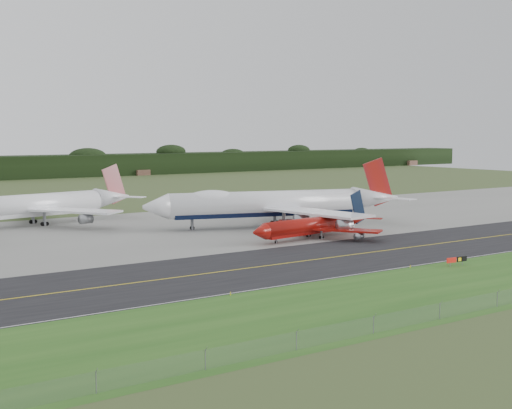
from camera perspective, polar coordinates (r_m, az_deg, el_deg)
The scene contains 12 objects.
ground at distance 145.13m, azimuth 4.87°, elevation -4.03°, with size 600.00×600.00×0.00m, color #364620.
grass_verge at distance 120.54m, azimuth 15.49°, elevation -6.26°, with size 400.00×30.00×0.01m, color #245218.
taxiway at distance 142.10m, azimuth 5.89°, elevation -4.25°, with size 400.00×32.00×0.02m, color black.
apron at distance 187.00m, azimuth -5.04°, elevation -1.81°, with size 400.00×78.00×0.01m, color slate.
taxiway_centreline at distance 142.10m, azimuth 5.89°, elevation -4.25°, with size 400.00×0.40×0.00m, color gold.
taxiway_edge_line at distance 130.84m, azimuth 10.29°, elevation -5.18°, with size 400.00×0.25×0.00m, color silver.
jet_ba_747 at distance 186.42m, azimuth 1.43°, elevation 0.06°, with size 69.58×56.35×17.82m.
jet_red_737 at distance 167.86m, azimuth 4.72°, elevation -1.70°, with size 38.57×31.16×10.42m.
jet_star_tail at distance 199.10m, azimuth -17.08°, elevation -0.09°, with size 58.74×48.55×15.53m.
taxiway_sign at distance 137.73m, azimuth 15.76°, elevation -4.27°, with size 4.99×0.55×1.66m.
edge_marker_left at distance 109.49m, azimuth -2.06°, elevation -7.14°, with size 0.16×0.16×0.50m, color yellow.
edge_marker_center at distance 133.91m, azimuth 12.24°, elevation -4.87°, with size 0.16×0.16×0.50m, color yellow.
Camera 1 is at (-90.37, -110.82, 24.83)m, focal length 50.00 mm.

